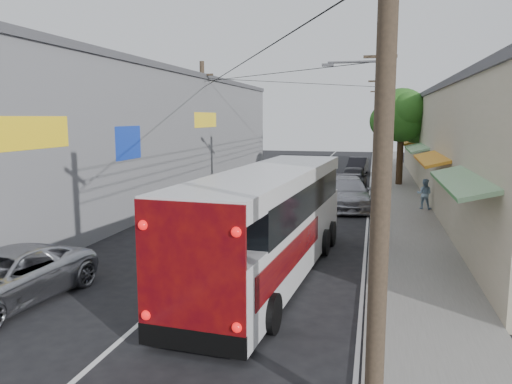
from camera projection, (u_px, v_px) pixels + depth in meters
ground at (125, 336)px, 10.73m from camera, size 120.00×120.00×0.00m
sidewalk at (398, 199)px, 28.49m from camera, size 3.00×80.00×0.12m
building_right at (479, 144)px, 28.93m from camera, size 7.09×40.00×6.25m
building_left at (139, 134)px, 29.44m from camera, size 7.20×36.00×7.25m
utility_poles at (340, 127)px, 28.96m from camera, size 11.80×45.28×8.00m
street_tree at (403, 117)px, 33.50m from camera, size 4.40×4.00×6.60m
coach_bus at (271, 221)px, 14.65m from camera, size 3.21×11.14×3.17m
jeepney at (5, 278)px, 12.46m from camera, size 2.79×5.13×1.37m
parked_suv at (347, 193)px, 25.78m from camera, size 2.96×5.72×1.59m
parked_car_mid at (353, 178)px, 32.59m from camera, size 1.75×4.35×1.48m
parked_car_far at (358, 166)px, 41.23m from camera, size 1.72×4.22×1.36m
pedestrian_near at (381, 218)px, 18.12m from camera, size 0.79×0.68×1.85m
pedestrian_far at (424, 194)px, 24.90m from camera, size 0.84×0.72×1.51m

